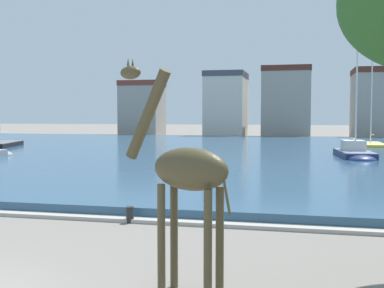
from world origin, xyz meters
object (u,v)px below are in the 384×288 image
(mooring_bollard, at_px, (130,215))
(sailboat_navy, at_px, (355,155))
(giraffe_statue, at_px, (184,173))
(sailboat_yellow, at_px, (370,145))

(mooring_bollard, bearing_deg, sailboat_navy, 66.78)
(giraffe_statue, height_order, mooring_bollard, giraffe_statue)
(giraffe_statue, bearing_deg, mooring_bollard, 119.41)
(sailboat_yellow, bearing_deg, mooring_bollard, -108.76)
(sailboat_navy, distance_m, sailboat_yellow, 14.37)
(sailboat_yellow, bearing_deg, giraffe_statue, -102.34)
(sailboat_yellow, bearing_deg, sailboat_navy, -101.73)
(sailboat_navy, height_order, mooring_bollard, sailboat_navy)
(sailboat_navy, distance_m, mooring_bollard, 22.68)
(giraffe_statue, bearing_deg, sailboat_navy, 77.33)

